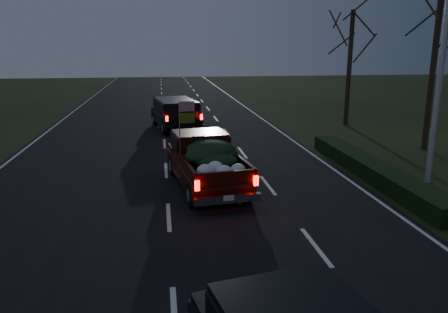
{
  "coord_description": "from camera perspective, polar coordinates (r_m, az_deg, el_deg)",
  "views": [
    {
      "loc": [
        -0.11,
        -12.08,
        4.89
      ],
      "look_at": [
        1.92,
        1.9,
        1.3
      ],
      "focal_mm": 35.0,
      "sensor_mm": 36.0,
      "label": 1
    }
  ],
  "objects": [
    {
      "name": "light_pole",
      "position": [
        17.06,
        27.01,
        14.76
      ],
      "size": [
        0.5,
        0.9,
        9.16
      ],
      "color": "silver",
      "rests_on": "ground"
    },
    {
      "name": "road_asphalt",
      "position": [
        13.03,
        -7.24,
        -7.85
      ],
      "size": [
        14.0,
        120.0,
        0.02
      ],
      "primitive_type": "cube",
      "color": "black",
      "rests_on": "ground"
    },
    {
      "name": "hedge_row",
      "position": [
        17.63,
        18.74,
        -1.6
      ],
      "size": [
        1.0,
        10.0,
        0.6
      ],
      "primitive_type": "cube",
      "color": "black",
      "rests_on": "ground"
    },
    {
      "name": "bare_tree_mid",
      "position": [
        22.92,
        26.32,
        16.51
      ],
      "size": [
        3.6,
        3.6,
        8.5
      ],
      "color": "black",
      "rests_on": "ground"
    },
    {
      "name": "lead_suv",
      "position": [
        26.33,
        -6.36,
        5.93
      ],
      "size": [
        2.95,
        5.41,
        1.48
      ],
      "rotation": [
        0.0,
        0.0,
        0.17
      ],
      "color": "black",
      "rests_on": "ground"
    },
    {
      "name": "pickup_truck",
      "position": [
        15.42,
        -2.39,
        -0.27
      ],
      "size": [
        2.64,
        5.43,
        2.74
      ],
      "rotation": [
        0.0,
        0.0,
        0.13
      ],
      "color": "#3E0F08",
      "rests_on": "ground"
    },
    {
      "name": "ground",
      "position": [
        13.03,
        -7.23,
        -7.89
      ],
      "size": [
        120.0,
        120.0,
        0.0
      ],
      "primitive_type": "plane",
      "color": "black",
      "rests_on": "ground"
    },
    {
      "name": "bare_tree_far",
      "position": [
        28.55,
        16.28,
        14.39
      ],
      "size": [
        3.6,
        3.6,
        7.0
      ],
      "color": "black",
      "rests_on": "ground"
    }
  ]
}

